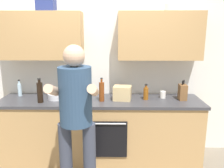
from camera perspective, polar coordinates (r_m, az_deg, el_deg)
ground_plane at (r=3.58m, az=-2.81°, el=-17.87°), size 12.00×12.00×0.00m
back_wall_unit at (r=3.37m, az=-2.79°, el=7.18°), size 4.00×0.38×2.50m
counter at (r=3.37m, az=-2.90°, el=-11.27°), size 2.84×0.67×0.90m
person_standing at (r=2.43m, az=-8.98°, el=-6.96°), size 0.49×0.45×1.71m
bottle_vinegar at (r=3.12m, az=-2.61°, el=-1.85°), size 0.07×0.07×0.33m
bottle_soy at (r=3.20m, az=-17.55°, el=-1.94°), size 0.08×0.08×0.33m
bottle_soda at (r=3.18m, az=-10.63°, el=-1.64°), size 0.07×0.07×0.35m
bottle_syrup at (r=3.23m, az=8.46°, el=-2.27°), size 0.07×0.07×0.22m
bottle_water at (r=3.64m, az=-22.06°, el=-1.23°), size 0.06×0.06×0.24m
cup_coffee at (r=3.36m, az=12.57°, el=-2.60°), size 0.08×0.08×0.10m
mixing_bowl at (r=3.33m, az=-13.72°, el=-2.99°), size 0.24×0.24×0.08m
knife_block at (r=3.33m, az=17.20°, el=-1.95°), size 0.10×0.14×0.28m
grocery_bag_bread at (r=3.18m, az=2.59°, el=-2.25°), size 0.27×0.23×0.20m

